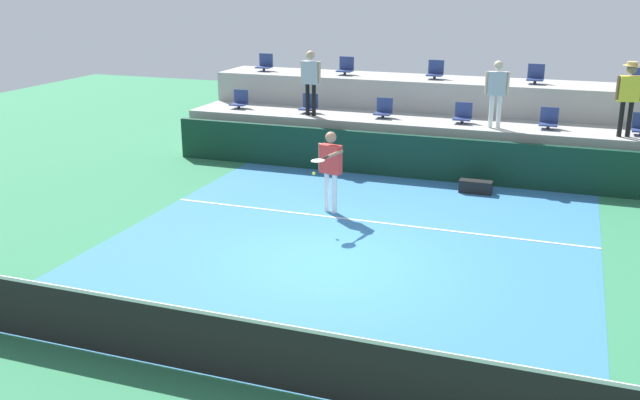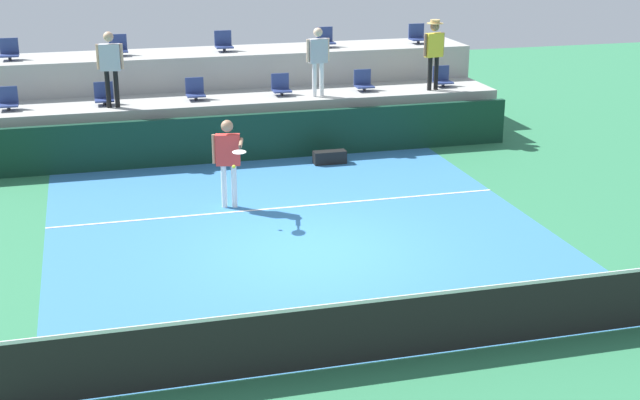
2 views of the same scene
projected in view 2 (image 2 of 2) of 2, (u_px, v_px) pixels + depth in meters
The scene contains 24 objects.
ground_plane at pixel (312, 252), 15.40m from camera, with size 40.00×40.00×0.00m, color #2D754C.
court_inner_paint at pixel (298, 232), 16.31m from camera, with size 9.00×10.00×0.01m, color teal.
court_service_line at pixel (282, 208), 17.60m from camera, with size 9.00×0.06×0.00m, color white.
tennis_net at pixel (388, 326), 11.58m from camera, with size 10.48×0.08×1.07m.
sponsor_backboard at pixel (248, 137), 20.72m from camera, with size 13.00×0.16×1.10m, color #0F3323.
seating_tier_lower at pixel (238, 122), 21.89m from camera, with size 13.00×1.80×1.25m, color #9E9E99.
seating_tier_upper at pixel (226, 91), 23.40m from camera, with size 13.00×1.80×2.10m, color #9E9E99.
stadium_chair_lower_far_left at pixel (8, 100), 20.27m from camera, with size 0.44×0.40×0.52m.
stadium_chair_lower_left at pixel (104, 95), 20.79m from camera, with size 0.44×0.40×0.52m.
stadium_chair_lower_mid_left at pixel (195, 91), 21.31m from camera, with size 0.44×0.40×0.52m.
stadium_chair_lower_mid_right at pixel (281, 86), 21.83m from camera, with size 0.44×0.40×0.52m.
stadium_chair_lower_right at pixel (363, 82), 22.35m from camera, with size 0.44×0.40×0.52m.
stadium_chair_lower_far_right at pixel (442, 78), 22.87m from camera, with size 0.44×0.40×0.52m.
stadium_chair_upper_far_left at pixel (9, 51), 21.65m from camera, with size 0.44×0.40×0.52m.
stadium_chair_upper_left at pixel (118, 47), 22.29m from camera, with size 0.44×0.40×0.52m.
stadium_chair_upper_center at pixel (224, 43), 22.94m from camera, with size 0.44×0.40×0.52m.
stadium_chair_upper_right at pixel (325, 39), 23.60m from camera, with size 0.44×0.40×0.52m.
stadium_chair_upper_far_right at pixel (417, 35), 24.24m from camera, with size 0.44×0.40×0.52m.
tennis_player at pixel (228, 155), 17.28m from camera, with size 0.60×1.29×1.77m.
spectator_in_white at pixel (110, 62), 20.22m from camera, with size 0.61×0.26×1.74m.
spectator_leaning_on_rail at pixel (318, 55), 21.43m from camera, with size 0.59×0.24×1.67m.
spectator_with_hat at pixel (434, 47), 22.14m from camera, with size 0.59×0.48×1.76m.
tennis_ball at pixel (234, 167), 16.45m from camera, with size 0.07×0.07×0.07m.
equipment_bag at pixel (330, 157), 20.57m from camera, with size 0.76×0.28×0.30m, color black.
Camera 2 is at (-3.55, -13.87, 5.74)m, focal length 49.88 mm.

